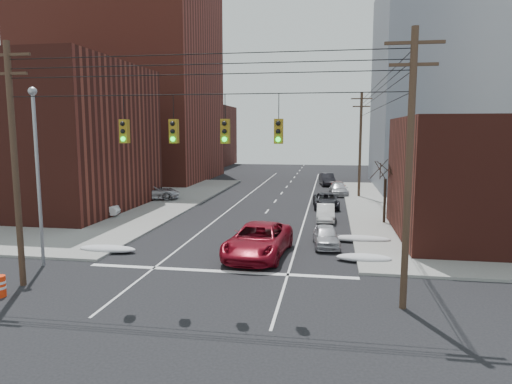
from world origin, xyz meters
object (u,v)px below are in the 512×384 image
(parked_car_c, at_px, (326,201))
(lot_car_d, at_px, (102,188))
(lot_car_a, at_px, (93,208))
(red_pickup, at_px, (258,240))
(lot_car_b, at_px, (153,192))
(parked_car_f, at_px, (327,179))
(parked_car_b, at_px, (326,213))
(parked_car_a, at_px, (326,236))
(parked_car_e, at_px, (338,187))
(lot_car_c, at_px, (55,203))
(parked_car_d, at_px, (339,189))

(parked_car_c, distance_m, lot_car_d, 24.38)
(lot_car_a, bearing_deg, red_pickup, -133.15)
(lot_car_a, relative_size, lot_car_b, 0.75)
(parked_car_f, bearing_deg, lot_car_a, -133.69)
(lot_car_a, bearing_deg, parked_car_b, -96.58)
(parked_car_a, bearing_deg, parked_car_b, 85.71)
(parked_car_e, bearing_deg, lot_car_c, -150.03)
(lot_car_c, bearing_deg, parked_car_e, -50.32)
(red_pickup, distance_m, parked_car_b, 11.50)
(parked_car_a, bearing_deg, parked_car_f, 85.24)
(parked_car_b, relative_size, lot_car_c, 0.85)
(parked_car_f, bearing_deg, lot_car_b, -144.86)
(parked_car_d, bearing_deg, lot_car_b, -164.43)
(parked_car_e, xyz_separation_m, lot_car_b, (-18.76, -9.52, 0.24))
(parked_car_d, height_order, lot_car_a, lot_car_a)
(parked_car_c, bearing_deg, lot_car_a, -160.64)
(parked_car_c, relative_size, lot_car_b, 0.90)
(parked_car_c, xyz_separation_m, lot_car_c, (-23.41, -6.06, 0.15))
(parked_car_b, xyz_separation_m, parked_car_e, (1.23, 17.22, 0.01))
(parked_car_d, xyz_separation_m, lot_car_d, (-25.39, -5.09, 0.22))
(lot_car_c, bearing_deg, parked_car_c, -70.46)
(parked_car_c, distance_m, lot_car_b, 17.55)
(parked_car_b, xyz_separation_m, lot_car_a, (-18.76, -1.91, 0.17))
(lot_car_a, height_order, lot_car_b, lot_car_b)
(parked_car_e, height_order, lot_car_d, lot_car_d)
(parked_car_c, height_order, lot_car_a, lot_car_a)
(parked_car_c, bearing_deg, parked_car_d, 77.49)
(parked_car_f, height_order, lot_car_b, lot_car_b)
(red_pickup, relative_size, lot_car_c, 1.42)
(parked_car_d, relative_size, lot_car_c, 0.97)
(red_pickup, xyz_separation_m, parked_car_d, (4.88, 25.79, -0.27))
(parked_car_a, xyz_separation_m, parked_car_f, (-0.28, 32.01, 0.13))
(red_pickup, relative_size, parked_car_e, 1.70)
(parked_car_c, xyz_separation_m, lot_car_a, (-18.71, -8.12, 0.14))
(parked_car_a, xyz_separation_m, lot_car_c, (-23.59, 8.17, 0.17))
(parked_car_a, xyz_separation_m, parked_car_e, (1.10, 25.25, 0.01))
(lot_car_a, xyz_separation_m, lot_car_c, (-4.70, 2.06, 0.01))
(parked_car_c, height_order, lot_car_d, lot_car_d)
(parked_car_a, bearing_deg, lot_car_d, 138.47)
(lot_car_c, xyz_separation_m, lot_car_d, (-0.70, 9.66, 0.05))
(parked_car_b, height_order, lot_car_d, lot_car_d)
(parked_car_a, bearing_deg, parked_car_c, 85.48)
(parked_car_b, relative_size, parked_car_c, 0.81)
(lot_car_a, bearing_deg, parked_car_e, -58.64)
(parked_car_e, xyz_separation_m, lot_car_a, (-19.99, -19.13, 0.16))
(parked_car_f, bearing_deg, parked_car_d, -89.39)
(red_pickup, xyz_separation_m, lot_car_d, (-20.51, 20.70, -0.05))
(red_pickup, distance_m, lot_car_b, 23.21)
(parked_car_b, relative_size, parked_car_f, 0.83)
(parked_car_e, distance_m, lot_car_d, 26.45)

